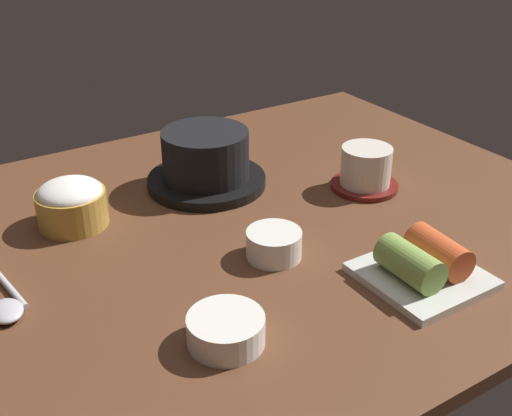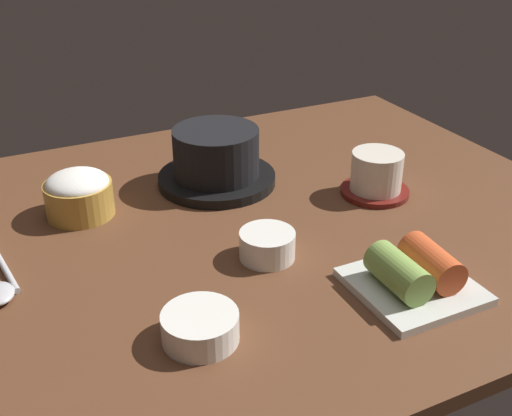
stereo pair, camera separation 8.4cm
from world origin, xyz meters
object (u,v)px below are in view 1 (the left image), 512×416
Objects in this scene: tea_cup_with_saucer at (366,169)px; banchan_cup_center at (276,242)px; stone_pot at (206,161)px; rice_bowl at (71,203)px; side_bowl_near at (226,329)px; kimchi_plate at (423,265)px; spoon at (4,299)px.

banchan_cup_center is at bearing -158.53° from tea_cup_with_saucer.
stone_pot is at bearing 84.15° from banchan_cup_center.
rice_bowl reaches higher than side_bowl_near.
side_bowl_near is at bearing 174.10° from kimchi_plate.
banchan_cup_center is 17.75cm from kimchi_plate.
stone_pot is 2.59× the size of banchan_cup_center.
tea_cup_with_saucer is at bearing 64.61° from kimchi_plate.
banchan_cup_center is (-22.00, -8.65, -1.27)cm from tea_cup_with_saucer.
rice_bowl is 28.44cm from banchan_cup_center.
banchan_cup_center is (18.73, -21.36, -1.42)cm from rice_bowl.
kimchi_plate is at bearing -115.39° from tea_cup_with_saucer.
kimchi_plate is at bearing -49.16° from rice_bowl.
rice_bowl is (-21.01, -0.95, -0.79)cm from stone_pot.
spoon is at bearing 153.18° from kimchi_plate.
rice_bowl is at bearing 99.04° from side_bowl_near.
stone_pot reaches higher than side_bowl_near.
rice_bowl is 32.77cm from side_bowl_near.
kimchi_plate reaches higher than banchan_cup_center.
kimchi_plate is at bearing -49.79° from banchan_cup_center.
stone_pot reaches higher than rice_bowl.
side_bowl_near is at bearing -141.09° from banchan_cup_center.
side_bowl_near is (5.14, -32.33, -1.61)cm from rice_bowl.
spoon is (-31.12, 7.98, -1.27)cm from banchan_cup_center.
tea_cup_with_saucer is 1.46× the size of banchan_cup_center.
spoon is at bearing -132.81° from rice_bowl.
kimchi_plate is (30.18, -34.92, -1.25)cm from rice_bowl.
spoon is (-42.58, 21.53, -1.44)cm from kimchi_plate.
kimchi_plate is 0.73× the size of spoon.
side_bowl_near reaches higher than spoon.
stone_pot is at bearing 2.58° from rice_bowl.
rice_bowl is 46.17cm from kimchi_plate.
banchan_cup_center is 0.87× the size of side_bowl_near.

